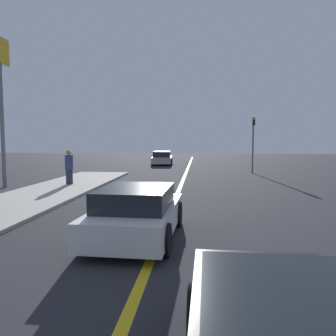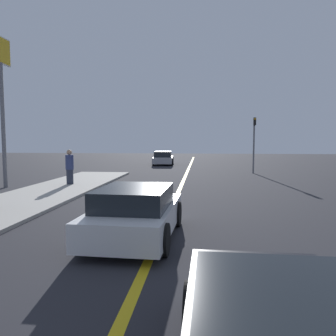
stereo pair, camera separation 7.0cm
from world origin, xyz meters
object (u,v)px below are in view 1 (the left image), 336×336
Objects in this scene: pedestrian_mid_group at (69,167)px; roadside_sign at (0,78)px; car_ahead_center at (137,213)px; car_far_distant at (162,158)px; traffic_light at (253,139)px.

roadside_sign is (-3.15, -0.76, 4.52)m from pedestrian_mid_group.
car_ahead_center is at bearing -58.64° from pedestrian_mid_group.
car_far_distant is 0.60× the size of roadside_sign.
roadside_sign reaches higher than pedestrian_mid_group.
pedestrian_mid_group is at bearing 13.59° from roadside_sign.
pedestrian_mid_group is at bearing -104.81° from car_far_distant.
pedestrian_mid_group is at bearing -143.86° from traffic_light.
car_ahead_center is 12.60m from roadside_sign.
roadside_sign is (-13.92, -8.63, 3.05)m from traffic_light.
pedestrian_mid_group is 5.56m from roadside_sign.
roadside_sign is at bearing -148.21° from traffic_light.
traffic_light is (10.77, 7.86, 1.47)m from pedestrian_mid_group.
traffic_light is 0.53× the size of roadside_sign.
car_far_distant is 15.95m from pedestrian_mid_group.
car_far_distant is 11.02m from traffic_light.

